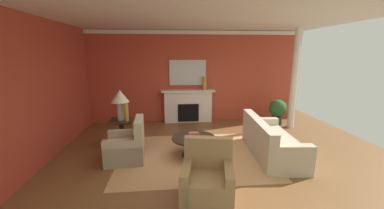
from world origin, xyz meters
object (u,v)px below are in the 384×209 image
Objects in this scene: vase_mantel_right at (205,83)px; armchair_near_window at (127,147)px; mantel_mirror at (188,73)px; table_lamp at (120,99)px; vase_on_side_table at (126,112)px; fireplace at (188,107)px; potted_plant at (278,110)px; sofa at (270,143)px; side_table at (122,131)px; armchair_facing_fireplace at (207,181)px; coffee_table at (194,142)px.

armchair_near_window is at bearing -126.75° from vase_mantel_right.
mantel_mirror reaches higher than table_lamp.
vase_on_side_table is (-1.67, -2.29, -0.76)m from mantel_mirror.
fireplace reaches higher than potted_plant.
side_table is at bearing 166.52° from sofa.
coffee_table is at bearing 91.90° from armchair_facing_fireplace.
vase_on_side_table is at bearing -127.58° from fireplace.
armchair_near_window reaches higher than sofa.
armchair_facing_fireplace is 3.11m from table_lamp.
mantel_mirror is 3.64m from armchair_near_window.
table_lamp is 3.10m from vase_mantel_right.
vase_on_side_table reaches higher than armchair_near_window.
vase_mantel_right is at bearing 40.15° from side_table.
side_table is at bearing 90.00° from table_lamp.
mantel_mirror is 1.47× the size of potted_plant.
armchair_near_window is (-1.56, -2.87, -0.22)m from fireplace.
armchair_facing_fireplace is (-0.03, -4.54, -1.37)m from mantel_mirror.
fireplace is 0.83× the size of sofa.
table_lamp is (0.00, -0.00, 0.82)m from side_table.
fireplace is 4.43m from armchair_facing_fireplace.
armchair_near_window is 1.48m from coffee_table.
fireplace is at bearing 89.66° from armchair_facing_fireplace.
potted_plant is at bearing 61.99° from sofa.
mantel_mirror is 1.22× the size of coffee_table.
armchair_near_window is at bearing -72.55° from table_lamp.
armchair_near_window is at bearing -176.06° from coffee_table.
potted_plant is (2.93, 3.84, 0.19)m from armchair_facing_fireplace.
vase_on_side_table is at bearing 159.15° from coffee_table.
potted_plant is at bearing -13.50° from mantel_mirror.
armchair_facing_fireplace is 4.84m from potted_plant.
mantel_mirror is 1.63× the size of table_lamp.
armchair_facing_fireplace is at bearing -97.51° from vase_mantel_right.
vase_on_side_table is (-3.35, 0.72, 0.62)m from sofa.
sofa is at bearing -60.77° from mantel_mirror.
side_table is at bearing -129.98° from mantel_mirror.
side_table is 4.95m from potted_plant.
mantel_mirror is at bearing 50.02° from table_lamp.
fireplace is 1.47× the size of mantel_mirror.
armchair_facing_fireplace is at bearing -88.10° from coffee_table.
armchair_facing_fireplace is 1.27× the size of table_lamp.
table_lamp is at bearing 157.36° from coffee_table.
armchair_facing_fireplace is at bearing -127.35° from potted_plant.
potted_plant is (2.36, -0.53, -0.84)m from vase_mantel_right.
coffee_table is (-0.08, -2.89, -1.35)m from mantel_mirror.
armchair_near_window is 2.18m from armchair_facing_fireplace.
table_lamp is at bearing -162.74° from potted_plant.
coffee_table is 3.71m from potted_plant.
fireplace is 2.57× the size of side_table.
mantel_mirror is 0.57× the size of sofa.
armchair_near_window is 1.14× the size of potted_plant.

